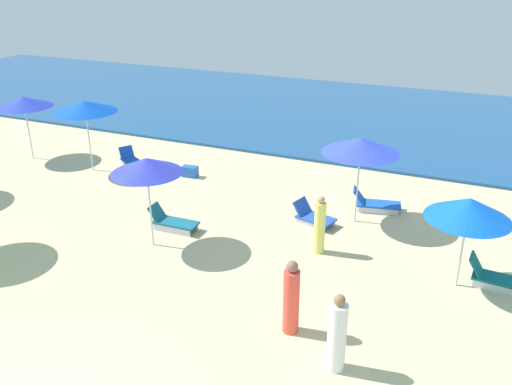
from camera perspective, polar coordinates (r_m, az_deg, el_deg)
ocean at (r=28.49m, az=10.13°, el=8.08°), size 60.00×14.72×0.12m
umbrella_1 at (r=23.15m, az=-23.34°, el=8.79°), size 2.18×2.18×2.53m
umbrella_4 at (r=13.54m, az=21.59°, el=-1.60°), size 2.02×2.02×2.37m
lounge_chair_4_0 at (r=14.66m, az=23.84°, el=-8.20°), size 1.39×0.68×0.74m
umbrella_5 at (r=16.06m, az=11.01°, el=4.91°), size 2.30×2.30×2.69m
lounge_chair_5_0 at (r=16.53m, az=6.03°, el=-2.54°), size 1.37×0.95×0.68m
lounge_chair_5_1 at (r=17.73m, az=12.45°, el=-1.12°), size 1.62×0.90×0.71m
umbrella_6 at (r=20.93m, az=-17.64°, el=8.67°), size 2.33×2.33×2.70m
lounge_chair_6_0 at (r=21.50m, az=-13.00°, el=3.28°), size 1.40×1.15×0.71m
umbrella_9 at (r=14.66m, az=-11.48°, el=2.80°), size 1.94×1.94×2.61m
lounge_chair_9_0 at (r=16.31m, az=-8.84°, el=-3.07°), size 1.50×0.61×0.71m
beachgoer_0 at (r=11.70m, az=3.74°, el=-11.15°), size 0.37×0.37×1.75m
beachgoer_2 at (r=14.76m, az=6.74°, el=-3.53°), size 0.31×0.31×1.69m
beachgoer_3 at (r=10.87m, az=8.55°, el=-14.67°), size 0.51×0.51×1.72m
cooler_box_1 at (r=20.18m, az=-6.99°, el=2.22°), size 0.58×0.37×0.40m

